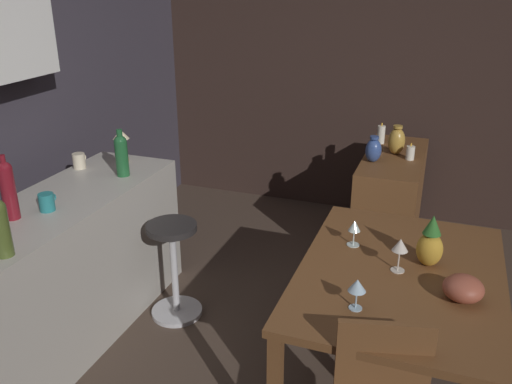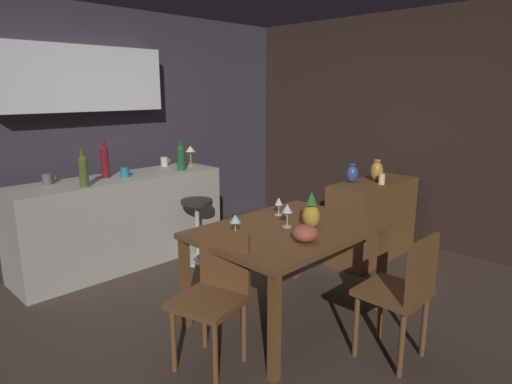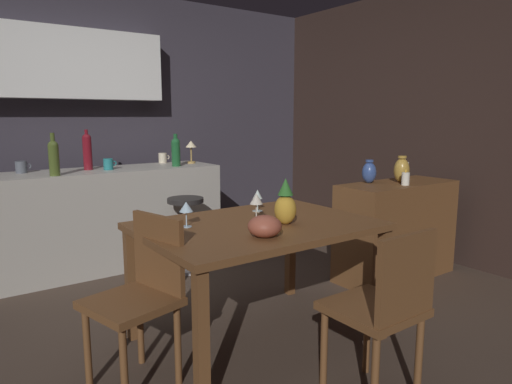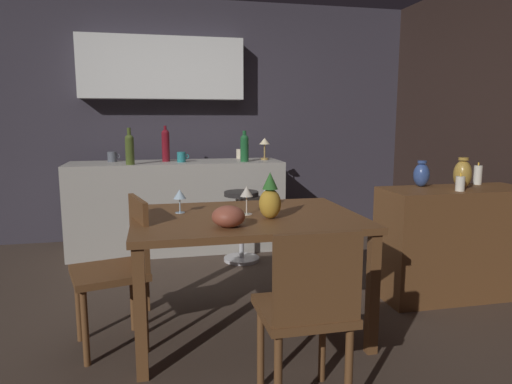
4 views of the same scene
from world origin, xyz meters
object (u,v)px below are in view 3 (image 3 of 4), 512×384
(wine_bottle_olive, at_px, (54,156))
(vase_brass, at_px, (402,170))
(wine_glass_left, at_px, (186,208))
(pillar_candle_short, at_px, (405,179))
(wine_glass_right, at_px, (256,200))
(wine_glass_center, at_px, (258,195))
(cup_cream, at_px, (163,158))
(cup_teal, at_px, (108,164))
(pillar_candle_tall, at_px, (405,170))
(bar_stool, at_px, (186,232))
(counter_lamp, at_px, (191,147))
(wine_bottle_green, at_px, (176,151))
(chair_by_doorway, at_px, (383,307))
(sideboard_cabinet, at_px, (396,230))
(dining_table, at_px, (257,236))
(cup_slate, at_px, (21,167))
(wine_bottle_ruby, at_px, (87,150))
(chair_near_window, at_px, (141,292))
(fruit_bowl, at_px, (265,226))
(pineapple_centerpiece, at_px, (285,205))
(vase_ceramic_blue, at_px, (369,172))

(wine_bottle_olive, bearing_deg, vase_brass, -31.92)
(wine_glass_left, height_order, wine_bottle_olive, wine_bottle_olive)
(pillar_candle_short, bearing_deg, wine_glass_right, -176.63)
(wine_glass_center, bearing_deg, cup_cream, 85.04)
(cup_teal, xyz_separation_m, pillar_candle_tall, (2.18, -1.52, -0.06))
(bar_stool, xyz_separation_m, counter_lamp, (0.35, 0.55, 0.72))
(wine_bottle_green, bearing_deg, chair_by_doorway, -95.13)
(sideboard_cabinet, distance_m, wine_glass_center, 1.49)
(wine_bottle_olive, bearing_deg, wine_glass_left, -76.80)
(sideboard_cabinet, xyz_separation_m, wine_glass_right, (-1.62, -0.21, 0.47))
(cup_teal, xyz_separation_m, vase_brass, (1.93, -1.67, -0.02))
(bar_stool, height_order, cup_teal, cup_teal)
(chair_by_doorway, bearing_deg, pillar_candle_tall, 34.79)
(wine_bottle_green, relative_size, cup_cream, 2.62)
(wine_glass_center, relative_size, wine_bottle_green, 0.48)
(bar_stool, relative_size, wine_glass_right, 3.73)
(dining_table, distance_m, cup_slate, 2.31)
(dining_table, distance_m, wine_bottle_ruby, 2.08)
(chair_near_window, height_order, cup_teal, cup_teal)
(wine_glass_right, relative_size, counter_lamp, 0.78)
(wine_glass_center, relative_size, wine_bottle_olive, 0.43)
(cup_cream, bearing_deg, fruit_bowl, -101.98)
(chair_by_doorway, bearing_deg, pillar_candle_short, 34.13)
(pineapple_centerpiece, height_order, pillar_candle_tall, pineapple_centerpiece)
(pineapple_centerpiece, bearing_deg, chair_near_window, 174.43)
(counter_lamp, height_order, vase_ceramic_blue, counter_lamp)
(dining_table, distance_m, wine_glass_right, 0.22)
(wine_bottle_ruby, bearing_deg, wine_glass_center, -70.01)
(dining_table, xyz_separation_m, vase_brass, (1.65, 0.23, 0.26))
(cup_slate, distance_m, pillar_candle_tall, 3.32)
(wine_glass_center, relative_size, cup_slate, 1.18)
(sideboard_cabinet, xyz_separation_m, wine_glass_center, (-1.42, 0.05, 0.44))
(wine_glass_center, relative_size, vase_ceramic_blue, 0.76)
(chair_near_window, bearing_deg, wine_glass_right, 3.92)
(chair_by_doorway, xyz_separation_m, wine_glass_right, (-0.10, 0.89, 0.39))
(wine_glass_left, height_order, wine_bottle_ruby, wine_bottle_ruby)
(wine_bottle_green, xyz_separation_m, cup_teal, (-0.62, 0.08, -0.10))
(cup_cream, bearing_deg, chair_near_window, -116.93)
(wine_glass_center, height_order, pillar_candle_short, pillar_candle_short)
(wine_bottle_ruby, bearing_deg, wine_bottle_green, -13.73)
(wine_bottle_ruby, xyz_separation_m, cup_cream, (0.79, 0.17, -0.12))
(dining_table, distance_m, pillar_candle_short, 1.57)
(wine_glass_left, relative_size, pineapple_centerpiece, 0.54)
(wine_bottle_green, distance_m, vase_ceramic_blue, 1.80)
(fruit_bowl, height_order, cup_cream, cup_cream)
(cup_teal, distance_m, vase_ceramic_blue, 2.28)
(sideboard_cabinet, height_order, cup_slate, cup_slate)
(chair_near_window, xyz_separation_m, pillar_candle_tall, (2.65, 0.41, 0.41))
(wine_glass_right, xyz_separation_m, vase_ceramic_blue, (1.40, 0.35, 0.03))
(chair_by_doorway, xyz_separation_m, wine_glass_center, (0.10, 1.15, 0.36))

